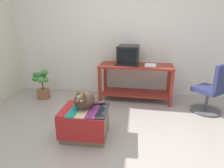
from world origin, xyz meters
The scene contains 11 objects.
ground_plane centered at (0.00, 0.00, 0.00)m, with size 14.00×14.00×0.00m, color #9E9389.
back_wall centered at (0.00, 2.05, 1.30)m, with size 8.00×0.10×2.60m, color silver.
desk centered at (0.36, 1.60, 0.50)m, with size 1.48×0.67×0.73m.
tv_monitor centered at (0.21, 1.66, 0.91)m, with size 0.44×0.53×0.37m.
keyboard centered at (0.17, 1.48, 0.74)m, with size 0.40×0.15×0.02m, color black.
book centered at (0.64, 1.54, 0.74)m, with size 0.21×0.28×0.02m, color white.
ottoman_with_blanket centered at (-0.31, 0.13, 0.21)m, with size 0.62×0.56×0.42m.
cat centered at (-0.31, 0.15, 0.53)m, with size 0.41×0.41×0.29m.
potted_plant centered at (-1.56, 1.44, 0.28)m, with size 0.35×0.38×0.61m.
office_chair centered at (1.67, 1.13, 0.39)m, with size 0.59×0.59×0.89m.
pen centered at (0.78, 1.62, 0.74)m, with size 0.01×0.01×0.14m, color #B7B7BC.
Camera 1 is at (0.35, -2.17, 1.51)m, focal length 30.72 mm.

